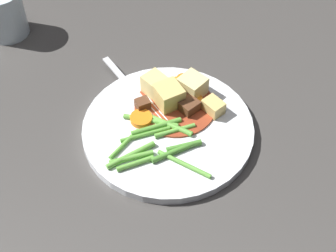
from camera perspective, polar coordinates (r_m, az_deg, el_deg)
name	(u,v)px	position (r m, az deg, el deg)	size (l,w,h in m)	color
ground_plane	(168,132)	(0.76, 0.00, -0.69)	(3.00, 3.00, 0.00)	#423F3D
dinner_plate	(168,129)	(0.75, 0.00, -0.35)	(0.26, 0.26, 0.01)	white
stew_sauce	(176,106)	(0.77, 0.90, 2.25)	(0.13, 0.13, 0.00)	#93381E
carrot_slice_0	(142,117)	(0.76, -2.97, 1.06)	(0.03, 0.03, 0.01)	orange
carrot_slice_1	(183,97)	(0.78, 1.72, 3.34)	(0.03, 0.03, 0.01)	orange
carrot_slice_2	(184,80)	(0.81, 1.79, 5.24)	(0.02, 0.02, 0.01)	orange
carrot_slice_3	(194,101)	(0.78, 3.00, 2.86)	(0.03, 0.03, 0.01)	orange
carrot_slice_4	(176,85)	(0.80, 0.93, 4.73)	(0.03, 0.03, 0.01)	orange
potato_chunk_0	(192,86)	(0.78, 2.79, 4.52)	(0.04, 0.04, 0.03)	#EAD68C
potato_chunk_1	(169,96)	(0.77, 0.09, 3.43)	(0.04, 0.04, 0.04)	#DBBC6B
potato_chunk_2	(156,86)	(0.78, -1.38, 4.57)	(0.04, 0.03, 0.03)	#E5CC7A
potato_chunk_3	(213,107)	(0.76, 5.18, 2.21)	(0.02, 0.03, 0.02)	#DBBC6B
meat_chunk_0	(188,105)	(0.76, 2.29, 2.35)	(0.03, 0.03, 0.02)	#56331E
meat_chunk_1	(143,105)	(0.77, -2.90, 2.44)	(0.02, 0.02, 0.02)	#56331E
green_bean_0	(131,155)	(0.71, -4.26, -3.32)	(0.01, 0.01, 0.08)	#66AD42
green_bean_1	(135,163)	(0.70, -3.74, -4.27)	(0.01, 0.01, 0.05)	#66AD42
green_bean_2	(184,164)	(0.70, 1.85, -4.34)	(0.01, 0.01, 0.08)	#66AD42
green_bean_3	(165,124)	(0.75, -0.33, 0.24)	(0.01, 0.01, 0.08)	#66AD42
green_bean_4	(131,158)	(0.71, -4.19, -3.61)	(0.01, 0.01, 0.06)	#66AD42
green_bean_5	(172,153)	(0.71, 0.49, -3.04)	(0.01, 0.01, 0.06)	#4C8E33
green_bean_6	(145,134)	(0.74, -2.59, -0.95)	(0.01, 0.01, 0.08)	#599E38
green_bean_7	(151,121)	(0.75, -1.99, 0.55)	(0.01, 0.01, 0.08)	#66AD42
green_bean_8	(175,131)	(0.74, 0.79, -0.53)	(0.01, 0.01, 0.06)	#66AD42
green_bean_9	(156,127)	(0.74, -1.33, -0.08)	(0.01, 0.01, 0.08)	#599E38
green_bean_10	(124,144)	(0.73, -5.00, -2.04)	(0.01, 0.01, 0.06)	#66AD42
green_bean_11	(184,146)	(0.72, 1.84, -2.29)	(0.01, 0.01, 0.05)	#4C8E33
fork	(134,91)	(0.80, -3.87, 3.96)	(0.13, 0.14, 0.00)	silver
water_glass	(4,13)	(0.95, -18.19, 12.09)	(0.07, 0.07, 0.09)	silver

